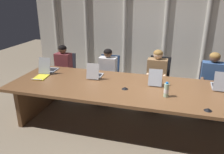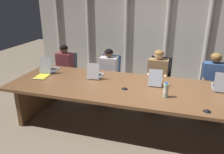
{
  "view_description": "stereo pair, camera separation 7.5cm",
  "coord_description": "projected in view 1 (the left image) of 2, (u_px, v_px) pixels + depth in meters",
  "views": [
    {
      "loc": [
        0.27,
        -3.38,
        2.2
      ],
      "look_at": [
        -0.7,
        0.11,
        0.86
      ],
      "focal_mm": 35.25,
      "sensor_mm": 36.0,
      "label": 1
    },
    {
      "loc": [
        0.34,
        -3.36,
        2.2
      ],
      "look_at": [
        -0.7,
        0.11,
        0.86
      ],
      "focal_mm": 35.25,
      "sensor_mm": 36.0,
      "label": 2
    }
  ],
  "objects": [
    {
      "name": "laptop_left_end",
      "position": [
        49.0,
        69.0,
        4.42
      ],
      "size": [
        0.26,
        0.43,
        0.32
      ],
      "rotation": [
        0.0,
        0.0,
        1.62
      ],
      "color": "#A8ADB7",
      "rests_on": "conference_table"
    },
    {
      "name": "person_center",
      "position": [
        156.0,
        75.0,
        4.47
      ],
      "size": [
        0.41,
        0.55,
        1.19
      ],
      "rotation": [
        0.0,
        0.0,
        -1.59
      ],
      "color": "olive",
      "rests_on": "ground_plane"
    },
    {
      "name": "person_left_mid",
      "position": [
        107.0,
        72.0,
        4.73
      ],
      "size": [
        0.39,
        0.55,
        1.14
      ],
      "rotation": [
        0.0,
        0.0,
        -1.56
      ],
      "color": "silver",
      "rests_on": "ground_plane"
    },
    {
      "name": "office_chair_left_mid",
      "position": [
        108.0,
        82.0,
        4.99
      ],
      "size": [
        0.6,
        0.6,
        0.95
      ],
      "rotation": [
        0.0,
        0.0,
        -1.6
      ],
      "color": "navy",
      "rests_on": "ground_plane"
    },
    {
      "name": "ground_plane",
      "position": [
        149.0,
        128.0,
        3.89
      ],
      "size": [
        13.6,
        13.6,
        0.0
      ],
      "primitive_type": "plane",
      "color": "#7F705B"
    },
    {
      "name": "office_chair_center",
      "position": [
        157.0,
        86.0,
        4.71
      ],
      "size": [
        0.6,
        0.61,
        0.99
      ],
      "rotation": [
        0.0,
        0.0,
        -1.7
      ],
      "color": "black",
      "rests_on": "ground_plane"
    },
    {
      "name": "water_bottle_primary",
      "position": [
        166.0,
        90.0,
        3.31
      ],
      "size": [
        0.08,
        0.08,
        0.24
      ],
      "color": "#ADD1B2",
      "rests_on": "conference_table"
    },
    {
      "name": "conference_mic_middle",
      "position": [
        208.0,
        109.0,
        2.93
      ],
      "size": [
        0.11,
        0.11,
        0.03
      ],
      "primitive_type": "cone",
      "color": "black",
      "rests_on": "conference_table"
    },
    {
      "name": "conference_mic_right_side",
      "position": [
        125.0,
        88.0,
        3.61
      ],
      "size": [
        0.11,
        0.11,
        0.03
      ],
      "primitive_type": "cone",
      "color": "black",
      "rests_on": "conference_table"
    },
    {
      "name": "spiral_notepad",
      "position": [
        41.0,
        77.0,
        4.11
      ],
      "size": [
        0.25,
        0.33,
        0.03
      ],
      "rotation": [
        0.0,
        0.0,
        0.12
      ],
      "color": "yellow",
      "rests_on": "conference_table"
    },
    {
      "name": "laptop_left_mid",
      "position": [
        95.0,
        74.0,
        4.13
      ],
      "size": [
        0.25,
        0.39,
        0.3
      ],
      "rotation": [
        0.0,
        0.0,
        1.61
      ],
      "color": "#BCBCC1",
      "rests_on": "conference_table"
    },
    {
      "name": "laptop_center",
      "position": [
        155.0,
        80.0,
        3.84
      ],
      "size": [
        0.24,
        0.41,
        0.29
      ],
      "rotation": [
        0.0,
        0.0,
        1.6
      ],
      "color": "#A8ADB7",
      "rests_on": "conference_table"
    },
    {
      "name": "person_right_mid",
      "position": [
        212.0,
        80.0,
        4.2
      ],
      "size": [
        0.44,
        0.57,
        1.21
      ],
      "rotation": [
        0.0,
        0.0,
        -1.64
      ],
      "color": "#335184",
      "rests_on": "ground_plane"
    },
    {
      "name": "conference_table",
      "position": [
        151.0,
        96.0,
        3.67
      ],
      "size": [
        4.9,
        1.37,
        0.76
      ],
      "color": "brown",
      "rests_on": "ground_plane"
    },
    {
      "name": "laptop_right_mid",
      "position": [
        219.0,
        85.0,
        3.62
      ],
      "size": [
        0.24,
        0.4,
        0.32
      ],
      "rotation": [
        0.0,
        0.0,
        1.52
      ],
      "color": "#A8ADB7",
      "rests_on": "conference_table"
    },
    {
      "name": "curtain_backdrop",
      "position": [
        162.0,
        34.0,
        5.4
      ],
      "size": [
        6.8,
        0.17,
        2.6
      ],
      "color": "beige",
      "rests_on": "ground_plane"
    },
    {
      "name": "office_chair_right_mid",
      "position": [
        208.0,
        93.0,
        4.46
      ],
      "size": [
        0.6,
        0.6,
        0.93
      ],
      "rotation": [
        0.0,
        0.0,
        -1.7
      ],
      "color": "#2D2D38",
      "rests_on": "ground_plane"
    },
    {
      "name": "person_left_end",
      "position": [
        62.0,
        68.0,
        5.0
      ],
      "size": [
        0.38,
        0.56,
        1.16
      ],
      "rotation": [
        0.0,
        0.0,
        -1.62
      ],
      "color": "brown",
      "rests_on": "ground_plane"
    },
    {
      "name": "office_chair_left_end",
      "position": [
        65.0,
        78.0,
        5.26
      ],
      "size": [
        0.6,
        0.6,
        0.92
      ],
      "rotation": [
        0.0,
        0.0,
        -1.47
      ],
      "color": "#2D2D38",
      "rests_on": "ground_plane"
    }
  ]
}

